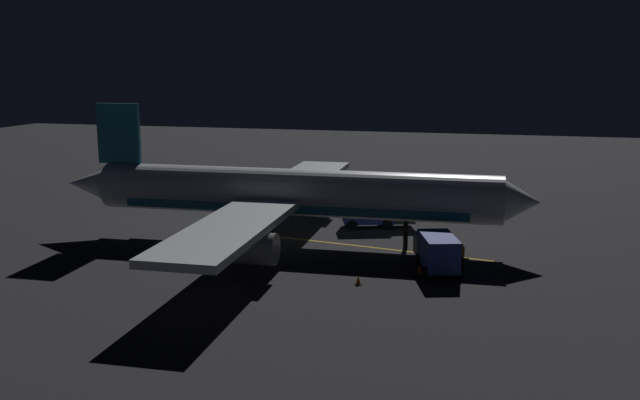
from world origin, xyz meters
name	(u,v)px	position (x,y,z in m)	size (l,w,h in m)	color
ground_plane	(295,244)	(0.00, 0.00, -0.10)	(180.00, 180.00, 0.20)	#28282B
apron_guide_stripe	(347,244)	(-0.48, 4.00, 0.00)	(0.24, 22.48, 0.01)	gold
airliner	(287,195)	(0.02, -0.62, 3.81)	(38.00, 37.57, 10.62)	silver
baggage_truck	(436,252)	(4.57, 11.27, 1.29)	(6.29, 3.73, 2.54)	navy
catering_truck	(375,213)	(-6.64, 5.13, 1.29)	(3.89, 6.36, 2.52)	navy
ground_crew_worker	(461,256)	(3.80, 12.91, 0.89)	(0.40, 0.40, 1.74)	black
traffic_cone_near_left	(421,271)	(5.77, 10.40, 0.25)	(0.50, 0.50, 0.55)	#EA590F
traffic_cone_near_right	(358,281)	(8.91, 6.80, 0.25)	(0.50, 0.50, 0.55)	#EA590F
traffic_cone_under_wing	(419,270)	(5.57, 10.27, 0.25)	(0.50, 0.50, 0.55)	#EA590F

